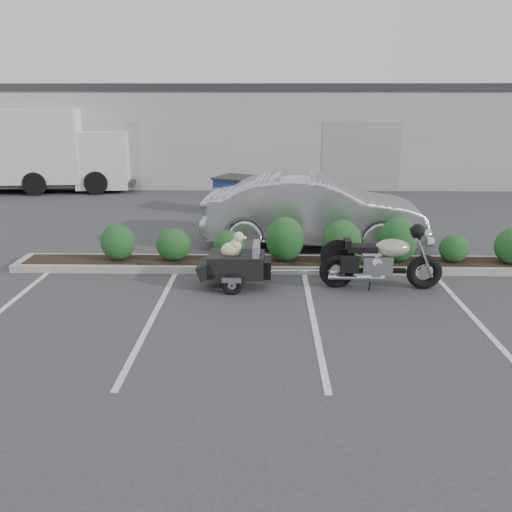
{
  "coord_description": "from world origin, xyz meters",
  "views": [
    {
      "loc": [
        0.42,
        -8.99,
        3.6
      ],
      "look_at": [
        0.22,
        0.55,
        0.75
      ],
      "focal_mm": 38.0,
      "sensor_mm": 36.0,
      "label": 1
    }
  ],
  "objects_px": {
    "dumpster": "(245,196)",
    "delivery_truck": "(45,152)",
    "sedan": "(314,211)",
    "pet_trailer": "(236,264)",
    "motorcycle": "(381,262)"
  },
  "relations": [
    {
      "from": "sedan",
      "to": "dumpster",
      "type": "relative_size",
      "value": 2.53
    },
    {
      "from": "dumpster",
      "to": "delivery_truck",
      "type": "relative_size",
      "value": 0.3
    },
    {
      "from": "sedan",
      "to": "dumpster",
      "type": "xyz_separation_m",
      "value": [
        -1.82,
        3.65,
        -0.29
      ]
    },
    {
      "from": "delivery_truck",
      "to": "motorcycle",
      "type": "bearing_deg",
      "value": -51.38
    },
    {
      "from": "delivery_truck",
      "to": "dumpster",
      "type": "bearing_deg",
      "value": -34.03
    },
    {
      "from": "dumpster",
      "to": "delivery_truck",
      "type": "bearing_deg",
      "value": 176.67
    },
    {
      "from": "sedan",
      "to": "dumpster",
      "type": "distance_m",
      "value": 4.09
    },
    {
      "from": "dumpster",
      "to": "delivery_truck",
      "type": "height_order",
      "value": "delivery_truck"
    },
    {
      "from": "pet_trailer",
      "to": "sedan",
      "type": "distance_m",
      "value": 3.52
    },
    {
      "from": "delivery_truck",
      "to": "pet_trailer",
      "type": "bearing_deg",
      "value": -59.77
    },
    {
      "from": "pet_trailer",
      "to": "sedan",
      "type": "xyz_separation_m",
      "value": [
        1.73,
        3.04,
        0.4
      ]
    },
    {
      "from": "dumpster",
      "to": "motorcycle",
      "type": "bearing_deg",
      "value": -42.04
    },
    {
      "from": "motorcycle",
      "to": "dumpster",
      "type": "relative_size",
      "value": 1.12
    },
    {
      "from": "motorcycle",
      "to": "sedan",
      "type": "xyz_separation_m",
      "value": [
        -1.05,
        3.07,
        0.34
      ]
    },
    {
      "from": "pet_trailer",
      "to": "dumpster",
      "type": "bearing_deg",
      "value": 92.18
    }
  ]
}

